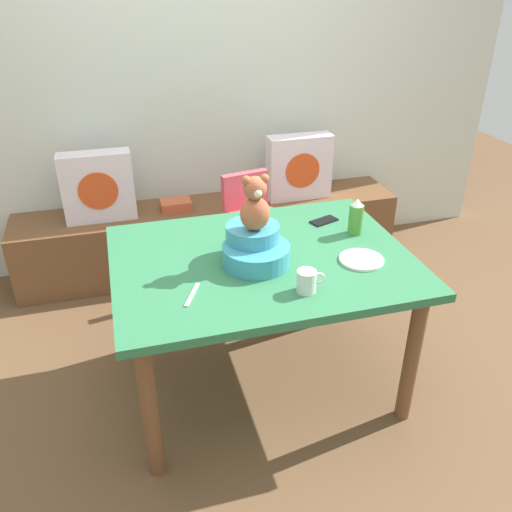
{
  "coord_description": "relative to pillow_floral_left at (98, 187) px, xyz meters",
  "views": [
    {
      "loc": [
        -0.59,
        -2.01,
        1.92
      ],
      "look_at": [
        0.0,
        0.1,
        0.69
      ],
      "focal_mm": 37.08,
      "sensor_mm": 36.0,
      "label": 1
    }
  ],
  "objects": [
    {
      "name": "ground_plane",
      "position": [
        0.71,
        -1.24,
        -0.68
      ],
      "size": [
        8.0,
        8.0,
        0.0
      ],
      "primitive_type": "plane",
      "color": "brown"
    },
    {
      "name": "back_wall",
      "position": [
        0.71,
        0.29,
        0.62
      ],
      "size": [
        4.4,
        0.1,
        2.6
      ],
      "primitive_type": "cube",
      "color": "silver",
      "rests_on": "ground_plane"
    },
    {
      "name": "window_bench",
      "position": [
        0.71,
        0.02,
        -0.45
      ],
      "size": [
        2.6,
        0.44,
        0.46
      ],
      "primitive_type": "cube",
      "color": "brown",
      "rests_on": "ground_plane"
    },
    {
      "name": "pillow_floral_left",
      "position": [
        0.0,
        0.0,
        0.0
      ],
      "size": [
        0.44,
        0.15,
        0.44
      ],
      "color": "silver",
      "rests_on": "window_bench"
    },
    {
      "name": "pillow_floral_right",
      "position": [
        1.34,
        0.0,
        0.0
      ],
      "size": [
        0.44,
        0.15,
        0.44
      ],
      "color": "silver",
      "rests_on": "window_bench"
    },
    {
      "name": "book_stack",
      "position": [
        0.48,
        0.02,
        -0.19
      ],
      "size": [
        0.2,
        0.14,
        0.06
      ],
      "primitive_type": "cube",
      "color": "#C55734",
      "rests_on": "window_bench"
    },
    {
      "name": "dining_table",
      "position": [
        0.71,
        -1.24,
        -0.03
      ],
      "size": [
        1.35,
        1.02,
        0.74
      ],
      "color": "#2D7247",
      "rests_on": "ground_plane"
    },
    {
      "name": "highchair",
      "position": [
        0.9,
        -0.42,
        -0.16
      ],
      "size": [
        0.38,
        0.49,
        0.79
      ],
      "color": "#D84C59",
      "rests_on": "ground_plane"
    },
    {
      "name": "infant_seat_teal",
      "position": [
        0.67,
        -1.27,
        0.13
      ],
      "size": [
        0.3,
        0.33,
        0.16
      ],
      "color": "teal",
      "rests_on": "dining_table"
    },
    {
      "name": "teddy_bear",
      "position": [
        0.67,
        -1.27,
        0.34
      ],
      "size": [
        0.13,
        0.12,
        0.25
      ],
      "color": "#B05D3C",
      "rests_on": "infant_seat_teal"
    },
    {
      "name": "ketchup_bottle",
      "position": [
        1.22,
        -1.13,
        0.15
      ],
      "size": [
        0.07,
        0.07,
        0.18
      ],
      "color": "#4C8C33",
      "rests_on": "dining_table"
    },
    {
      "name": "coffee_mug",
      "position": [
        0.81,
        -1.56,
        0.11
      ],
      "size": [
        0.12,
        0.08,
        0.09
      ],
      "color": "silver",
      "rests_on": "dining_table"
    },
    {
      "name": "dinner_plate_near",
      "position": [
        1.13,
        -1.39,
        0.07
      ],
      "size": [
        0.2,
        0.2,
        0.01
      ],
      "primitive_type": "cylinder",
      "color": "white",
      "rests_on": "dining_table"
    },
    {
      "name": "cell_phone",
      "position": [
        1.12,
        -0.97,
        0.06
      ],
      "size": [
        0.16,
        0.11,
        0.01
      ],
      "primitive_type": "cube",
      "rotation": [
        0.0,
        0.0,
        1.91
      ],
      "color": "black",
      "rests_on": "dining_table"
    },
    {
      "name": "table_fork",
      "position": [
        0.35,
        -1.47,
        0.06
      ],
      "size": [
        0.09,
        0.16,
        0.01
      ],
      "primitive_type": "cube",
      "rotation": [
        0.0,
        0.0,
        2.69
      ],
      "color": "silver",
      "rests_on": "dining_table"
    }
  ]
}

